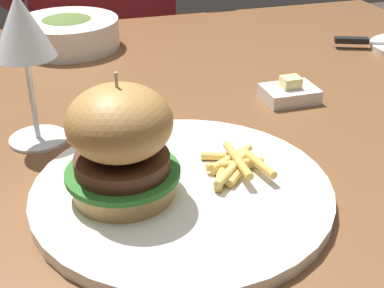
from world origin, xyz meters
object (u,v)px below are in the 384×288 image
at_px(burger_sandwich, 121,143).
at_px(table_knife, 383,42).
at_px(diner_person, 104,57).
at_px(wine_glass, 22,32).
at_px(butter_dish, 290,93).
at_px(main_plate, 182,191).
at_px(soup_bowl, 68,32).

height_order(burger_sandwich, table_knife, burger_sandwich).
height_order(burger_sandwich, diner_person, diner_person).
relative_size(wine_glass, butter_dish, 2.41).
xyz_separation_m(main_plate, soup_bowl, (-0.06, 0.53, 0.02)).
xyz_separation_m(table_knife, soup_bowl, (-0.54, 0.18, 0.01)).
height_order(main_plate, wine_glass, wine_glass).
xyz_separation_m(main_plate, table_knife, (0.48, 0.35, 0.01)).
relative_size(burger_sandwich, soup_bowl, 0.70).
xyz_separation_m(main_plate, burger_sandwich, (-0.06, 0.00, 0.06)).
height_order(soup_bowl, diner_person, diner_person).
relative_size(burger_sandwich, table_knife, 0.64).
distance_m(butter_dish, diner_person, 0.81).
bearing_deg(wine_glass, main_plate, -51.59).
height_order(wine_glass, butter_dish, wine_glass).
bearing_deg(soup_bowl, butter_dish, -50.18).
relative_size(butter_dish, soup_bowl, 0.41).
bearing_deg(table_knife, wine_glass, -163.86).
bearing_deg(diner_person, butter_dish, -77.98).
distance_m(burger_sandwich, wine_glass, 0.20).
distance_m(wine_glass, diner_person, 0.87).
relative_size(main_plate, burger_sandwich, 2.39).
xyz_separation_m(burger_sandwich, wine_glass, (-0.08, 0.17, 0.07)).
height_order(wine_glass, soup_bowl, wine_glass).
distance_m(burger_sandwich, butter_dish, 0.34).
bearing_deg(burger_sandwich, butter_dish, 34.31).
relative_size(burger_sandwich, diner_person, 0.11).
bearing_deg(diner_person, main_plate, -93.13).
bearing_deg(butter_dish, soup_bowl, 129.82).
xyz_separation_m(burger_sandwich, soup_bowl, (-0.00, 0.52, -0.04)).
bearing_deg(soup_bowl, burger_sandwich, -89.53).
height_order(table_knife, diner_person, diner_person).
distance_m(burger_sandwich, diner_person, 1.00).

